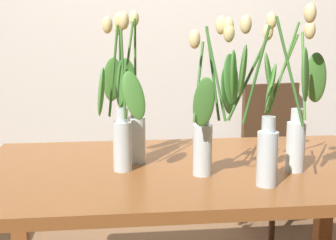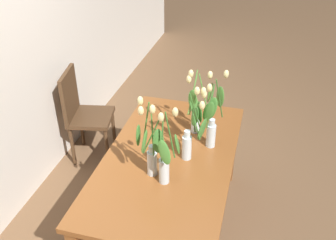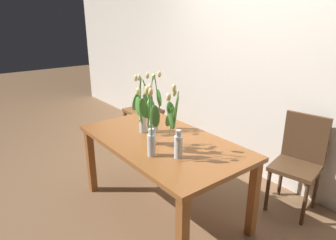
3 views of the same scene
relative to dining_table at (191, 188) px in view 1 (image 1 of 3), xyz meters
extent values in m
cube|color=silver|center=(0.00, 1.34, 0.70)|extent=(9.00, 0.10, 2.70)
cube|color=brown|center=(0.00, 0.00, 0.07)|extent=(1.60, 0.90, 0.04)
cube|color=brown|center=(-0.74, 0.39, -0.30)|extent=(0.07, 0.07, 0.70)
cube|color=brown|center=(0.74, 0.39, -0.30)|extent=(0.07, 0.07, 0.70)
cylinder|color=silver|center=(-0.26, -0.04, 0.18)|extent=(0.07, 0.07, 0.18)
cylinder|color=silver|center=(-0.26, -0.04, 0.30)|extent=(0.04, 0.04, 0.05)
cylinder|color=silver|center=(-0.26, -0.04, 0.15)|extent=(0.06, 0.06, 0.11)
cylinder|color=#3D752D|center=(-0.29, -0.03, 0.45)|extent=(0.04, 0.01, 0.32)
ellipsoid|color=#F4E093|center=(-0.31, -0.03, 0.61)|extent=(0.04, 0.04, 0.06)
ellipsoid|color=#4C8E38|center=(-0.33, -0.06, 0.38)|extent=(0.04, 0.11, 0.18)
cylinder|color=#3D752D|center=(-0.26, 0.04, 0.45)|extent=(0.01, 0.13, 0.30)
ellipsoid|color=#F4E093|center=(-0.27, 0.10, 0.61)|extent=(0.04, 0.04, 0.06)
ellipsoid|color=#4C8E38|center=(-0.29, 0.08, 0.41)|extent=(0.08, 0.05, 0.17)
cylinder|color=#3D752D|center=(-0.25, -0.07, 0.46)|extent=(0.02, 0.07, 0.33)
ellipsoid|color=#F4E093|center=(-0.25, -0.10, 0.63)|extent=(0.04, 0.04, 0.06)
ellipsoid|color=#4C8E38|center=(-0.22, -0.11, 0.38)|extent=(0.11, 0.05, 0.18)
cylinder|color=silver|center=(0.36, -0.11, 0.18)|extent=(0.07, 0.07, 0.18)
cylinder|color=silver|center=(0.36, -0.11, 0.30)|extent=(0.04, 0.04, 0.05)
cylinder|color=silver|center=(0.36, -0.11, 0.15)|extent=(0.06, 0.06, 0.11)
cylinder|color=#56933D|center=(0.31, -0.10, 0.46)|extent=(0.09, 0.04, 0.33)
ellipsoid|color=#F4E093|center=(0.26, -0.08, 0.63)|extent=(0.04, 0.04, 0.06)
ellipsoid|color=#4C8E38|center=(0.26, -0.11, 0.40)|extent=(0.08, 0.11, 0.18)
cylinder|color=#56933D|center=(0.35, -0.16, 0.44)|extent=(0.02, 0.09, 0.29)
ellipsoid|color=#F4E093|center=(0.35, -0.20, 0.59)|extent=(0.04, 0.04, 0.06)
ellipsoid|color=#4C8E38|center=(0.38, -0.21, 0.44)|extent=(0.09, 0.05, 0.18)
cylinder|color=#56933D|center=(0.30, -0.09, 0.44)|extent=(0.10, 0.05, 0.29)
ellipsoid|color=#F4E093|center=(0.26, -0.07, 0.59)|extent=(0.04, 0.04, 0.06)
ellipsoid|color=#4C8E38|center=(0.26, -0.10, 0.44)|extent=(0.08, 0.09, 0.18)
cylinder|color=silver|center=(0.02, -0.12, 0.18)|extent=(0.07, 0.07, 0.18)
cylinder|color=silver|center=(0.02, -0.12, 0.30)|extent=(0.04, 0.04, 0.05)
cylinder|color=silver|center=(0.02, -0.12, 0.15)|extent=(0.06, 0.06, 0.11)
cylinder|color=#3D752D|center=(0.04, -0.15, 0.45)|extent=(0.05, 0.05, 0.32)
ellipsoid|color=#F4E093|center=(0.06, -0.17, 0.61)|extent=(0.04, 0.04, 0.06)
ellipsoid|color=#427F33|center=(0.09, -0.16, 0.39)|extent=(0.09, 0.10, 0.18)
cylinder|color=#3D752D|center=(-0.01, -0.17, 0.43)|extent=(0.05, 0.09, 0.26)
ellipsoid|color=#F4E093|center=(-0.03, -0.22, 0.56)|extent=(0.04, 0.04, 0.06)
ellipsoid|color=#427F33|center=(0.00, -0.22, 0.36)|extent=(0.08, 0.08, 0.18)
cylinder|color=#3D752D|center=(0.05, -0.17, 0.45)|extent=(0.06, 0.08, 0.30)
ellipsoid|color=#F4E093|center=(0.08, -0.21, 0.60)|extent=(0.04, 0.04, 0.06)
ellipsoid|color=#427F33|center=(0.10, -0.18, 0.43)|extent=(0.08, 0.07, 0.17)
cylinder|color=silver|center=(-0.21, 0.06, 0.18)|extent=(0.07, 0.07, 0.18)
cylinder|color=silver|center=(-0.21, 0.06, 0.30)|extent=(0.04, 0.04, 0.05)
cylinder|color=silver|center=(-0.21, 0.06, 0.15)|extent=(0.06, 0.06, 0.11)
cylinder|color=#478433|center=(-0.21, 0.10, 0.47)|extent=(0.01, 0.06, 0.35)
ellipsoid|color=#F4E093|center=(-0.21, 0.12, 0.64)|extent=(0.04, 0.04, 0.06)
ellipsoid|color=#427F33|center=(-0.23, 0.14, 0.41)|extent=(0.09, 0.03, 0.18)
cylinder|color=#478433|center=(-0.24, 0.04, 0.46)|extent=(0.06, 0.03, 0.34)
ellipsoid|color=#F4E093|center=(-0.26, 0.03, 0.63)|extent=(0.04, 0.04, 0.06)
ellipsoid|color=#427F33|center=(-0.26, 0.00, 0.41)|extent=(0.06, 0.08, 0.17)
cylinder|color=silver|center=(0.20, -0.26, 0.18)|extent=(0.07, 0.07, 0.18)
cylinder|color=silver|center=(0.20, -0.26, 0.30)|extent=(0.04, 0.04, 0.05)
cylinder|color=silver|center=(0.20, -0.26, 0.15)|extent=(0.06, 0.06, 0.11)
cylinder|color=#3D752D|center=(0.25, -0.29, 0.47)|extent=(0.09, 0.06, 0.34)
ellipsoid|color=#F4E093|center=(0.30, -0.32, 0.64)|extent=(0.04, 0.04, 0.06)
ellipsoid|color=#4C8E38|center=(0.30, -0.29, 0.46)|extent=(0.07, 0.07, 0.17)
cylinder|color=#3D752D|center=(0.16, -0.25, 0.45)|extent=(0.08, 0.03, 0.31)
ellipsoid|color=#F4E093|center=(0.13, -0.24, 0.61)|extent=(0.04, 0.04, 0.06)
ellipsoid|color=#4C8E38|center=(0.11, -0.26, 0.47)|extent=(0.04, 0.11, 0.18)
cylinder|color=#3D752D|center=(0.14, -0.23, 0.44)|extent=(0.12, 0.05, 0.27)
ellipsoid|color=#F4E093|center=(0.08, -0.21, 0.58)|extent=(0.04, 0.04, 0.06)
ellipsoid|color=#4C8E38|center=(0.09, -0.25, 0.45)|extent=(0.06, 0.12, 0.18)
cube|color=#4C331E|center=(0.75, 0.99, -0.20)|extent=(0.47, 0.47, 0.04)
cylinder|color=#4C331E|center=(0.96, 0.86, -0.43)|extent=(0.04, 0.04, 0.43)
cylinder|color=#4C331E|center=(0.62, 0.79, -0.43)|extent=(0.04, 0.04, 0.43)
cylinder|color=#4C331E|center=(0.89, 1.19, -0.43)|extent=(0.04, 0.04, 0.43)
cylinder|color=#4C331E|center=(0.55, 1.12, -0.43)|extent=(0.04, 0.04, 0.43)
cube|color=#4C331E|center=(0.72, 1.16, 0.05)|extent=(0.40, 0.12, 0.46)
camera|label=1|loc=(-0.27, -1.60, 0.56)|focal=47.21mm
camera|label=2|loc=(-2.03, -0.54, 1.74)|focal=40.03mm
camera|label=3|loc=(1.97, -1.47, 1.15)|focal=31.78mm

